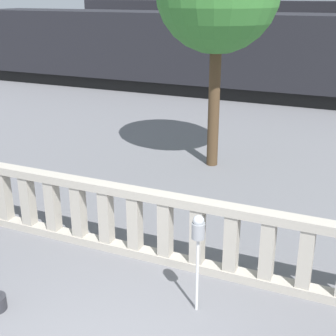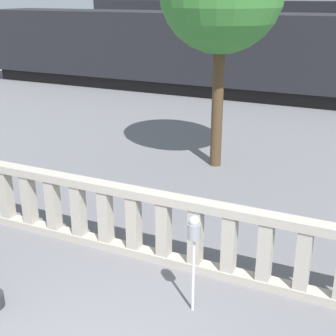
{
  "view_description": "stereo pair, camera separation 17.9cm",
  "coord_description": "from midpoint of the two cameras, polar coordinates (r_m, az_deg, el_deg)",
  "views": [
    {
      "loc": [
        2.4,
        -3.29,
        4.12
      ],
      "look_at": [
        -0.66,
        3.75,
        1.23
      ],
      "focal_mm": 50.0,
      "sensor_mm": 36.0,
      "label": 1
    },
    {
      "loc": [
        2.57,
        -3.22,
        4.12
      ],
      "look_at": [
        -0.66,
        3.75,
        1.23
      ],
      "focal_mm": 50.0,
      "sensor_mm": 36.0,
      "label": 2
    }
  ],
  "objects": [
    {
      "name": "balustrade",
      "position": [
        7.39,
        0.91,
        -7.82
      ],
      "size": [
        16.35,
        0.24,
        1.2
      ],
      "color": "#ADA599",
      "rests_on": "ground"
    },
    {
      "name": "parking_meter",
      "position": [
        6.14,
        2.86,
        -8.14
      ],
      "size": [
        0.18,
        0.18,
        1.45
      ],
      "color": "silver",
      "rests_on": "ground"
    },
    {
      "name": "train_near",
      "position": [
        20.04,
        8.73,
        13.64
      ],
      "size": [
        24.78,
        2.87,
        3.95
      ],
      "color": "black",
      "rests_on": "ground"
    },
    {
      "name": "train_far",
      "position": [
        29.88,
        10.22,
        16.11
      ],
      "size": [
        21.82,
        2.6,
        4.27
      ],
      "color": "black",
      "rests_on": "ground"
    }
  ]
}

